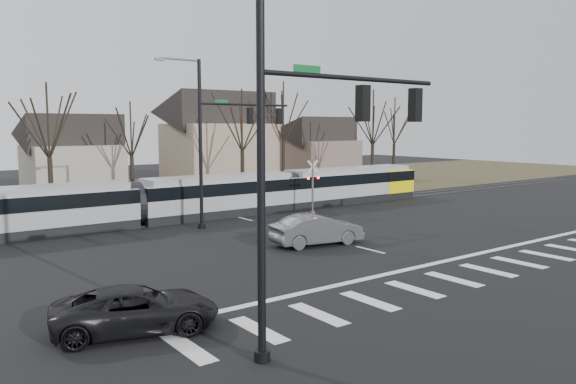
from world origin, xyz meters
TOP-DOWN VIEW (x-y plane):
  - ground at (0.00, 0.00)m, footprint 140.00×140.00m
  - grass_verge at (0.00, 32.00)m, footprint 140.00×28.00m
  - crosswalk at (0.00, -4.00)m, footprint 27.00×2.60m
  - stop_line at (0.00, -1.80)m, footprint 28.00×0.35m
  - lane_dashes at (0.00, 16.00)m, footprint 0.18×30.00m
  - rail_pair at (0.00, 15.80)m, footprint 90.00×1.52m
  - tram at (-0.87, 16.00)m, footprint 37.62×2.79m
  - sedan at (-1.39, 4.57)m, footprint 3.32×5.51m
  - suv at (-13.85, -1.88)m, footprint 5.05×6.25m
  - signal_pole_near_left at (-10.41, -6.00)m, footprint 9.28×0.44m
  - signal_pole_far at (-2.41, 12.50)m, footprint 9.28×0.44m
  - rail_crossing_signal at (5.00, 12.79)m, footprint 1.08×0.36m
  - tree_row at (2.00, 26.00)m, footprint 59.20×7.20m
  - house_b at (-5.00, 36.00)m, footprint 8.64×7.56m
  - house_c at (9.00, 33.00)m, footprint 10.80×8.64m
  - house_d at (24.00, 35.00)m, footprint 8.64×7.56m

SIDE VIEW (x-z plane):
  - ground at x=0.00m, z-range 0.00..0.00m
  - grass_verge at x=0.00m, z-range 0.00..0.01m
  - crosswalk at x=0.00m, z-range 0.00..0.01m
  - stop_line at x=0.00m, z-range 0.00..0.01m
  - lane_dashes at x=0.00m, z-range 0.00..0.01m
  - rail_pair at x=0.00m, z-range 0.00..0.06m
  - suv at x=-13.85m, z-range 0.00..1.38m
  - sedan at x=-1.39m, z-range 0.00..1.63m
  - tram at x=-0.87m, z-range 0.13..2.98m
  - rail_crossing_signal at x=5.00m, z-range -0.11..3.89m
  - house_b at x=-5.00m, z-range 0.14..7.79m
  - house_d at x=24.00m, z-range 0.14..7.79m
  - tree_row at x=2.00m, z-range 0.00..10.00m
  - house_c at x=9.00m, z-range 0.18..10.28m
  - signal_pole_near_left at x=-10.41m, z-range 0.60..10.80m
  - signal_pole_far at x=-2.41m, z-range 0.60..10.80m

